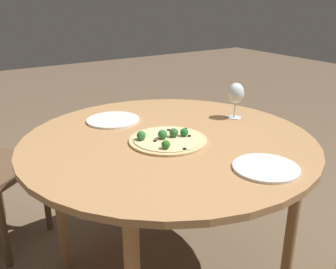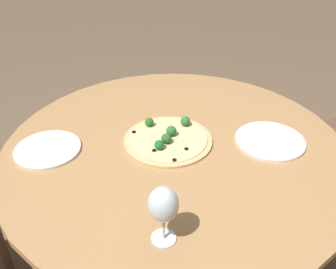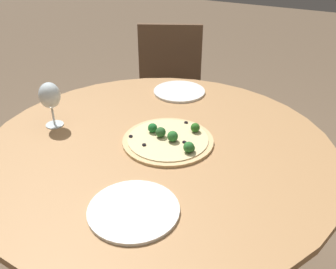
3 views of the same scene
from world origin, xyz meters
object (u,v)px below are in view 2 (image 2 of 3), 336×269
pizza (168,138)px  wine_glass (163,206)px  plate_near (270,141)px  plate_far (48,149)px

pizza → wine_glass: wine_glass is taller
pizza → plate_near: 0.37m
wine_glass → plate_far: bearing=-31.4°
plate_near → wine_glass: bearing=61.9°
wine_glass → plate_near: bearing=-118.1°
wine_glass → pizza: bearing=-79.2°
wine_glass → plate_far: (0.48, -0.29, -0.11)m
pizza → plate_far: size_ratio=1.39×
pizza → wine_glass: (-0.08, 0.44, 0.11)m
wine_glass → plate_near: 0.59m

